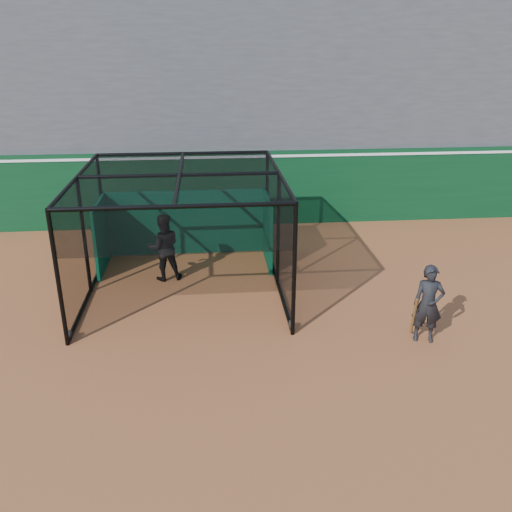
{
  "coord_description": "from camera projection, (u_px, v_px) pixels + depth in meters",
  "views": [
    {
      "loc": [
        -0.47,
        -9.23,
        5.98
      ],
      "look_at": [
        0.56,
        2.0,
        1.4
      ],
      "focal_mm": 38.0,
      "sensor_mm": 36.0,
      "label": 1
    }
  ],
  "objects": [
    {
      "name": "batting_cage",
      "position": [
        183.0,
        234.0,
        13.34
      ],
      "size": [
        4.84,
        5.21,
        2.94
      ],
      "color": "black",
      "rests_on": "ground"
    },
    {
      "name": "ground",
      "position": [
        237.0,
        359.0,
        10.8
      ],
      "size": [
        120.0,
        120.0,
        0.0
      ],
      "primitive_type": "plane",
      "color": "#9A542C",
      "rests_on": "ground"
    },
    {
      "name": "on_deck_player",
      "position": [
        428.0,
        304.0,
        11.19
      ],
      "size": [
        0.7,
        0.55,
        1.69
      ],
      "color": "black",
      "rests_on": "ground"
    },
    {
      "name": "grandstand",
      "position": [
        216.0,
        79.0,
        20.44
      ],
      "size": [
        50.0,
        7.85,
        8.95
      ],
      "color": "#4C4C4F",
      "rests_on": "ground"
    },
    {
      "name": "batter",
      "position": [
        164.0,
        247.0,
        14.08
      ],
      "size": [
        0.97,
        0.81,
        1.79
      ],
      "primitive_type": "imported",
      "rotation": [
        0.0,
        0.0,
        3.3
      ],
      "color": "black",
      "rests_on": "ground"
    },
    {
      "name": "outfield_wall",
      "position": [
        222.0,
        187.0,
        18.16
      ],
      "size": [
        50.0,
        0.5,
        2.5
      ],
      "color": "#0A391B",
      "rests_on": "ground"
    }
  ]
}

